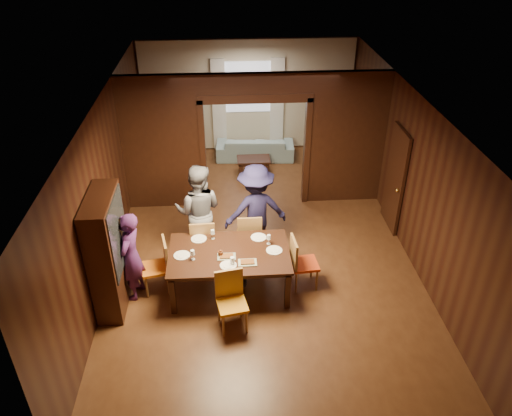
{
  "coord_description": "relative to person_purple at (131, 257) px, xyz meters",
  "views": [
    {
      "loc": [
        -0.62,
        -7.98,
        5.71
      ],
      "look_at": [
        -0.12,
        -0.4,
        1.05
      ],
      "focal_mm": 35.0,
      "sensor_mm": 36.0,
      "label": 1
    }
  ],
  "objects": [
    {
      "name": "person_purple",
      "position": [
        0.0,
        0.0,
        0.0
      ],
      "size": [
        0.51,
        0.65,
        1.59
      ],
      "primitive_type": "imported",
      "rotation": [
        0.0,
        0.0,
        -1.81
      ],
      "color": "#471D55",
      "rests_on": "floor"
    },
    {
      "name": "plate_left",
      "position": [
        0.82,
        0.02,
        -0.03
      ],
      "size": [
        0.27,
        0.27,
        0.01
      ],
      "primitive_type": "cylinder",
      "color": "silver",
      "rests_on": "dining_table"
    },
    {
      "name": "floor",
      "position": [
        2.22,
        1.36,
        -0.8
      ],
      "size": [
        9.0,
        9.0,
        0.0
      ],
      "primitive_type": "plane",
      "color": "#4B2815",
      "rests_on": "ground"
    },
    {
      "name": "wineglass_right",
      "position": [
        2.27,
        0.26,
        0.05
      ],
      "size": [
        0.08,
        0.08,
        0.18
      ],
      "primitive_type": null,
      "color": "white",
      "rests_on": "dining_table"
    },
    {
      "name": "curtain_left",
      "position": [
        1.47,
        5.76,
        0.45
      ],
      "size": [
        0.35,
        0.06,
        2.4
      ],
      "primitive_type": "cube",
      "color": "white",
      "rests_on": "back_wall"
    },
    {
      "name": "plate_near",
      "position": [
        1.57,
        -0.29,
        -0.03
      ],
      "size": [
        0.27,
        0.27,
        0.01
      ],
      "primitive_type": "cylinder",
      "color": "silver",
      "rests_on": "dining_table"
    },
    {
      "name": "chair_far_l",
      "position": [
        1.13,
        0.83,
        -0.31
      ],
      "size": [
        0.46,
        0.46,
        0.97
      ],
      "primitive_type": null,
      "rotation": [
        0.0,
        0.0,
        3.18
      ],
      "color": "red",
      "rests_on": "floor"
    },
    {
      "name": "plate_right",
      "position": [
        2.35,
        0.06,
        -0.03
      ],
      "size": [
        0.27,
        0.27,
        0.01
      ],
      "primitive_type": "cylinder",
      "color": "silver",
      "rests_on": "dining_table"
    },
    {
      "name": "chair_near",
      "position": [
        1.61,
        -0.87,
        -0.31
      ],
      "size": [
        0.51,
        0.51,
        0.97
      ],
      "primitive_type": null,
      "rotation": [
        0.0,
        0.0,
        0.19
      ],
      "color": "orange",
      "rests_on": "floor"
    },
    {
      "name": "platter_b",
      "position": [
        1.88,
        -0.25,
        -0.02
      ],
      "size": [
        0.3,
        0.2,
        0.04
      ],
      "primitive_type": "cube",
      "color": "gray",
      "rests_on": "dining_table"
    },
    {
      "name": "ceiling",
      "position": [
        2.22,
        1.36,
        2.1
      ],
      "size": [
        5.5,
        9.0,
        0.02
      ],
      "primitive_type": "cube",
      "color": "silver",
      "rests_on": "room_walls"
    },
    {
      "name": "person_grey",
      "position": [
        1.07,
        1.14,
        0.12
      ],
      "size": [
        0.98,
        0.81,
        1.83
      ],
      "primitive_type": "imported",
      "rotation": [
        0.0,
        0.0,
        3.0
      ],
      "color": "slate",
      "rests_on": "floor"
    },
    {
      "name": "serving_bowl",
      "position": [
        1.72,
        0.11,
        0.0
      ],
      "size": [
        0.33,
        0.33,
        0.08
      ],
      "primitive_type": "imported",
      "color": "black",
      "rests_on": "dining_table"
    },
    {
      "name": "curtain_right",
      "position": [
        2.97,
        5.76,
        0.45
      ],
      "size": [
        0.35,
        0.06,
        2.4
      ],
      "primitive_type": "cube",
      "color": "white",
      "rests_on": "back_wall"
    },
    {
      "name": "room_walls",
      "position": [
        2.22,
        3.25,
        0.71
      ],
      "size": [
        5.52,
        9.01,
        2.9
      ],
      "color": "black",
      "rests_on": "floor"
    },
    {
      "name": "chair_right",
      "position": [
        2.87,
        0.06,
        -0.31
      ],
      "size": [
        0.48,
        0.48,
        0.97
      ],
      "primitive_type": null,
      "rotation": [
        0.0,
        0.0,
        1.66
      ],
      "color": "red",
      "rests_on": "floor"
    },
    {
      "name": "coffee_table",
      "position": [
        2.27,
        4.32,
        -0.6
      ],
      "size": [
        0.8,
        0.5,
        0.4
      ],
      "primitive_type": "cube",
      "color": "black",
      "rests_on": "floor"
    },
    {
      "name": "chair_left",
      "position": [
        0.34,
        0.12,
        -0.31
      ],
      "size": [
        0.52,
        0.52,
        0.97
      ],
      "primitive_type": null,
      "rotation": [
        0.0,
        0.0,
        -1.36
      ],
      "color": "orange",
      "rests_on": "floor"
    },
    {
      "name": "window_far",
      "position": [
        2.22,
        5.8,
        0.9
      ],
      "size": [
        1.2,
        0.03,
        1.3
      ],
      "primitive_type": "cube",
      "color": "silver",
      "rests_on": "back_wall"
    },
    {
      "name": "wineglass_left",
      "position": [
        1.01,
        -0.09,
        0.05
      ],
      "size": [
        0.08,
        0.08,
        0.18
      ],
      "primitive_type": null,
      "color": "white",
      "rests_on": "dining_table"
    },
    {
      "name": "hutch",
      "position": [
        -0.31,
        -0.14,
        0.2
      ],
      "size": [
        0.4,
        1.2,
        2.0
      ],
      "primitive_type": "cube",
      "color": "black",
      "rests_on": "floor"
    },
    {
      "name": "plate_far_r",
      "position": [
        2.11,
        0.45,
        -0.03
      ],
      "size": [
        0.27,
        0.27,
        0.01
      ],
      "primitive_type": "cylinder",
      "color": "silver",
      "rests_on": "dining_table"
    },
    {
      "name": "door_right",
      "position": [
        4.92,
        1.86,
        0.25
      ],
      "size": [
        0.06,
        0.9,
        2.1
      ],
      "primitive_type": "cube",
      "color": "black",
      "rests_on": "floor"
    },
    {
      "name": "condiment_jar",
      "position": [
        1.45,
        -0.02,
        0.02
      ],
      "size": [
        0.08,
        0.08,
        0.11
      ],
      "primitive_type": null,
      "color": "#4E2412",
      "rests_on": "dining_table"
    },
    {
      "name": "dining_table",
      "position": [
        1.59,
        0.06,
        -0.42
      ],
      "size": [
        2.01,
        1.25,
        0.76
      ],
      "primitive_type": "cube",
      "color": "black",
      "rests_on": "floor"
    },
    {
      "name": "sofa",
      "position": [
        2.36,
        5.21,
        -0.51
      ],
      "size": [
        2.03,
        0.9,
        0.58
      ],
      "primitive_type": "imported",
      "rotation": [
        0.0,
        0.0,
        3.08
      ],
      "color": "#8AABB5",
      "rests_on": "floor"
    },
    {
      "name": "wineglass_far",
      "position": [
        1.33,
        0.48,
        0.05
      ],
      "size": [
        0.08,
        0.08,
        0.18
      ],
      "primitive_type": null,
      "color": "white",
      "rests_on": "dining_table"
    },
    {
      "name": "plate_far_l",
      "position": [
        1.08,
        0.48,
        -0.03
      ],
      "size": [
        0.27,
        0.27,
        0.01
      ],
      "primitive_type": "cylinder",
      "color": "silver",
      "rests_on": "dining_table"
    },
    {
      "name": "tumbler",
      "position": [
        1.64,
        -0.26,
        0.03
      ],
      "size": [
        0.07,
        0.07,
        0.14
      ],
      "primitive_type": "cylinder",
      "color": "silver",
      "rests_on": "dining_table"
    },
    {
      "name": "chair_far_r",
      "position": [
        1.98,
        0.97,
        -0.31
      ],
      "size": [
        0.44,
        0.44,
        0.97
      ],
      "primitive_type": null,
      "rotation": [
        0.0,
        0.0,
        3.14
      ],
      "color": "orange",
      "rests_on": "floor"
    },
    {
      "name": "platter_a",
      "position": [
        1.55,
        -0.07,
        -0.02
      ],
      "size": [
        0.3,
        0.2,
        0.04
      ],
      "primitive_type": "cube",
      "color": "gray",
      "rests_on": "dining_table"
    },
    {
      "name": "person_navy",
      "position": [
        2.11,
        1.12,
        0.11
      ],
      "size": [
        1.27,
        0.87,
        1.81
      ],
      "primitive_type": "imported",
      "rotation": [
        0.0,
        0.0,
        3.32
      ],
      "color": "#1A1739",
      "rests_on": "floor"
    }
  ]
}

